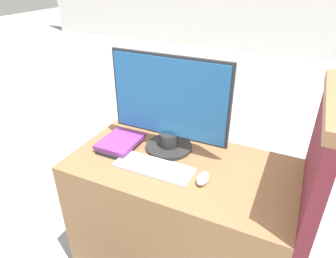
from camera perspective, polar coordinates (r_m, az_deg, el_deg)
The scene contains 6 objects.
desk at distance 1.77m, azimuth 2.24°, elevation -16.83°, with size 1.13×0.61×0.77m.
carrel_divider at distance 1.54m, azimuth 23.90°, elevation -15.55°, with size 0.07×0.63×1.25m.
monitor at distance 1.51m, azimuth 0.18°, elevation 4.38°, with size 0.63×0.25×0.51m.
keyboard at distance 1.47m, azimuth -2.72°, elevation -7.35°, with size 0.39×0.15×0.02m.
mouse at distance 1.40m, azimuth 6.69°, elevation -9.35°, with size 0.05×0.10×0.04m.
book_stack at distance 1.66m, azimuth -9.05°, elevation -2.52°, with size 0.19×0.26×0.04m.
Camera 1 is at (0.47, -0.84, 1.65)m, focal length 32.00 mm.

